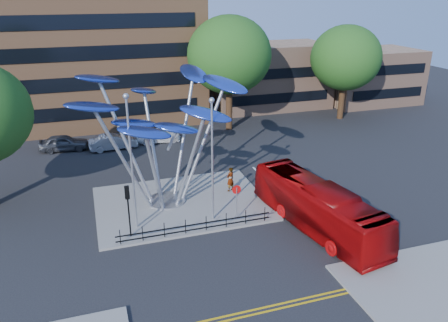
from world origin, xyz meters
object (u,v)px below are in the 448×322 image
object	(u,v)px
street_lamp_left	(131,152)
pedestrian	(230,179)
no_entry_sign_island	(237,196)
leaf_sculpture	(160,111)
red_bus	(317,207)
parked_car_left	(64,143)
tree_right	(229,55)
tree_far	(346,58)
parked_car_right	(158,135)
traffic_light_island	(128,200)
street_lamp_right	(212,150)
parked_car_mid	(113,142)

from	to	relation	value
street_lamp_left	pedestrian	size ratio (longest dim) A/B	4.64
street_lamp_left	no_entry_sign_island	xyz separation A→B (m)	(6.50, -0.98, -3.54)
leaf_sculpture	red_bus	xyz separation A→B (m)	(8.67, -6.62, -5.32)
no_entry_sign_island	parked_car_left	size ratio (longest dim) A/B	0.54
tree_right	red_bus	size ratio (longest dim) A/B	1.09
tree_far	no_entry_sign_island	world-z (taller)	tree_far
tree_far	no_entry_sign_island	bearing A→B (deg)	-135.75
tree_right	street_lamp_left	xyz separation A→B (m)	(-12.50, -18.50, -2.68)
tree_right	parked_car_right	xyz separation A→B (m)	(-8.21, -1.83, -7.37)
tree_far	traffic_light_island	xyz separation A→B (m)	(-27.00, -19.50, -4.49)
street_lamp_left	street_lamp_right	size ratio (longest dim) A/B	1.06
tree_far	red_bus	size ratio (longest dim) A/B	0.97
traffic_light_island	pedestrian	xyz separation A→B (m)	(8.00, 4.26, -1.52)
street_lamp_left	parked_car_right	world-z (taller)	street_lamp_left
pedestrian	parked_car_right	distance (m)	13.79
parked_car_mid	no_entry_sign_island	bearing A→B (deg)	-163.52
parked_car_mid	parked_car_right	bearing A→B (deg)	-84.69
pedestrian	parked_car_mid	size ratio (longest dim) A/B	0.42
street_lamp_left	red_bus	world-z (taller)	street_lamp_left
parked_car_mid	street_lamp_right	bearing A→B (deg)	-167.59
street_lamp_right	traffic_light_island	distance (m)	6.05
leaf_sculpture	no_entry_sign_island	size ratio (longest dim) A/B	5.19
no_entry_sign_island	parked_car_right	world-z (taller)	no_entry_sign_island
pedestrian	street_lamp_left	bearing A→B (deg)	-3.13
tree_far	street_lamp_left	world-z (taller)	tree_far
red_bus	parked_car_right	bearing A→B (deg)	99.07
no_entry_sign_island	red_bus	xyz separation A→B (m)	(4.60, -2.46, -0.26)
tree_right	traffic_light_island	xyz separation A→B (m)	(-13.00, -19.50, -5.42)
tree_right	pedestrian	world-z (taller)	tree_right
street_lamp_left	leaf_sculpture	bearing A→B (deg)	52.60
tree_far	leaf_sculpture	size ratio (longest dim) A/B	0.85
street_lamp_left	pedestrian	bearing A→B (deg)	23.50
street_lamp_right	parked_car_left	world-z (taller)	street_lamp_right
tree_right	tree_far	size ratio (longest dim) A/B	1.12
no_entry_sign_island	pedestrian	bearing A→B (deg)	76.75
traffic_light_island	parked_car_right	size ratio (longest dim) A/B	0.75
tree_far	parked_car_left	world-z (taller)	tree_far
tree_right	red_bus	world-z (taller)	tree_right
leaf_sculpture	no_entry_sign_island	distance (m)	7.71
leaf_sculpture	traffic_light_island	xyz separation A→B (m)	(-2.93, -4.18, -4.26)
street_lamp_left	parked_car_left	world-z (taller)	street_lamp_left
parked_car_left	parked_car_right	distance (m)	9.00
pedestrian	parked_car_left	size ratio (longest dim) A/B	0.42
tree_right	parked_car_mid	bearing A→B (deg)	-168.12
tree_right	pedestrian	bearing A→B (deg)	-108.17
no_entry_sign_island	red_bus	size ratio (longest dim) A/B	0.22
street_lamp_left	no_entry_sign_island	distance (m)	7.47
leaf_sculpture	parked_car_left	bearing A→B (deg)	117.47
no_entry_sign_island	street_lamp_right	bearing A→B (deg)	162.13
no_entry_sign_island	parked_car_right	size ratio (longest dim) A/B	0.53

